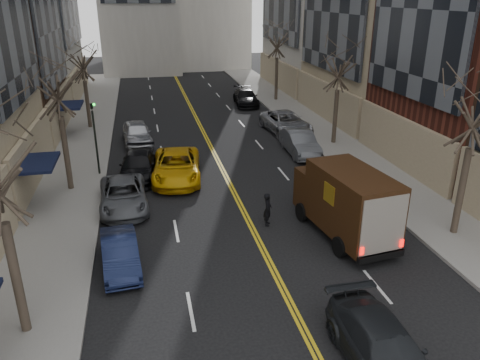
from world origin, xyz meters
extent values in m
cube|color=slate|center=(-9.00, 27.00, 0.07)|extent=(4.00, 66.00, 0.15)
cube|color=slate|center=(9.00, 27.00, 0.07)|extent=(4.00, 66.00, 0.15)
cube|color=black|center=(-10.00, 18.00, 2.40)|extent=(2.00, 3.00, 0.15)
cube|color=black|center=(-10.90, 18.00, 1.35)|extent=(0.20, 3.00, 2.50)
cube|color=black|center=(-10.00, 31.00, 2.40)|extent=(2.00, 3.00, 0.15)
cube|color=black|center=(-10.90, 31.00, 1.35)|extent=(0.20, 3.00, 2.50)
cylinder|color=#382D23|center=(-8.80, 8.00, 2.06)|extent=(0.30, 0.30, 3.83)
cylinder|color=#382D23|center=(-8.80, 20.00, 2.17)|extent=(0.30, 0.30, 4.05)
cylinder|color=#382D23|center=(-8.80, 33.00, 1.99)|extent=(0.30, 0.30, 3.69)
cylinder|color=#382D23|center=(8.80, 11.00, 2.13)|extent=(0.30, 0.30, 3.96)
cylinder|color=#382D23|center=(8.80, 25.00, 2.04)|extent=(0.30, 0.30, 3.78)
cylinder|color=#382D23|center=(8.80, 40.00, 2.22)|extent=(0.30, 0.30, 4.14)
cylinder|color=black|center=(-7.40, 22.00, 2.05)|extent=(0.12, 0.12, 3.80)
imported|color=black|center=(-7.40, 22.00, 4.40)|extent=(0.15, 0.18, 0.90)
sphere|color=#0CE526|center=(-7.25, 21.90, 4.35)|extent=(0.14, 0.14, 0.14)
cube|color=black|center=(3.85, 12.02, 0.51)|extent=(2.78, 6.12, 0.28)
cube|color=black|center=(3.56, 14.17, 1.43)|extent=(2.36, 1.84, 1.94)
cube|color=black|center=(3.91, 11.51, 1.85)|extent=(2.79, 4.77, 2.77)
cube|color=black|center=(4.22, 9.20, 0.51)|extent=(2.13, 0.44, 0.28)
cube|color=red|center=(3.30, 9.06, 0.92)|extent=(0.17, 0.08, 0.32)
cube|color=red|center=(5.13, 9.30, 0.92)|extent=(0.17, 0.08, 0.32)
cube|color=gold|center=(2.79, 11.41, 2.40)|extent=(0.14, 0.83, 0.83)
cube|color=gold|center=(5.02, 11.71, 2.40)|extent=(0.14, 0.83, 0.83)
cylinder|color=black|center=(2.51, 13.80, 0.44)|extent=(0.37, 0.91, 0.89)
cylinder|color=black|center=(4.67, 14.08, 0.44)|extent=(0.37, 0.91, 0.89)
cylinder|color=black|center=(2.97, 10.32, 0.44)|extent=(0.37, 0.91, 0.89)
cylinder|color=black|center=(5.13, 10.60, 0.44)|extent=(0.37, 0.91, 0.89)
imported|color=black|center=(1.62, 4.11, 0.72)|extent=(2.08, 5.00, 1.44)
cube|color=black|center=(1.62, 4.83, 1.30)|extent=(0.13, 0.04, 0.09)
cube|color=blue|center=(1.62, 4.80, 1.30)|extent=(0.10, 0.01, 0.06)
imported|color=#D59D08|center=(-2.89, 20.47, 0.81)|extent=(3.26, 6.06, 1.62)
imported|color=black|center=(0.79, 13.72, 0.80)|extent=(0.55, 0.68, 1.60)
imported|color=#131B3B|center=(-5.90, 11.33, 0.65)|extent=(1.73, 4.05, 1.30)
imported|color=#52555B|center=(-5.87, 17.06, 0.69)|extent=(2.54, 5.10, 1.39)
imported|color=black|center=(-5.10, 21.27, 0.73)|extent=(2.54, 5.18, 1.45)
imported|color=#A7A9AF|center=(-5.10, 27.91, 0.82)|extent=(2.31, 4.96, 1.65)
imported|color=#4B4D52|center=(5.68, 23.37, 0.79)|extent=(1.81, 4.86, 1.59)
imported|color=#ACADB4|center=(6.30, 28.58, 0.81)|extent=(3.26, 6.10, 1.63)
imported|color=black|center=(5.38, 38.75, 0.75)|extent=(2.52, 5.33, 1.50)
camera|label=1|loc=(-4.61, -5.37, 10.24)|focal=35.00mm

